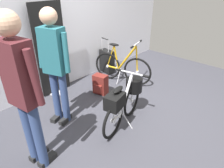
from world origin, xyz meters
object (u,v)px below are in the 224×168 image
visitor_near_wall (55,62)px  backpack_on_floor (100,84)px  folding_bike_foreground (125,100)px  visitor_browsing (23,88)px  rolling_suitcase (107,61)px  display_bike_left (122,67)px  floor_banner_stand (52,56)px

visitor_near_wall → backpack_on_floor: (0.98, 0.14, -0.79)m
visitor_near_wall → folding_bike_foreground: bearing=-52.1°
folding_bike_foreground → backpack_on_floor: folding_bike_foreground is taller
visitor_browsing → rolling_suitcase: (2.45, 1.25, -0.76)m
display_bike_left → rolling_suitcase: 0.60m
visitor_browsing → backpack_on_floor: visitor_browsing is taller
display_bike_left → visitor_near_wall: (-1.64, -0.16, 0.64)m
visitor_browsing → visitor_near_wall: bearing=36.7°
rolling_suitcase → floor_banner_stand: bearing=176.9°
display_bike_left → visitor_near_wall: visitor_near_wall is taller
folding_bike_foreground → rolling_suitcase: 1.92m
visitor_near_wall → backpack_on_floor: bearing=8.3°
visitor_browsing → backpack_on_floor: bearing=21.5°
visitor_near_wall → visitor_browsing: visitor_browsing is taller
display_bike_left → visitor_near_wall: size_ratio=0.74×
folding_bike_foreground → visitor_browsing: visitor_browsing is taller
visitor_near_wall → rolling_suitcase: bearing=22.6°
visitor_browsing → rolling_suitcase: bearing=27.0°
display_bike_left → visitor_browsing: visitor_browsing is taller
visitor_browsing → floor_banner_stand: bearing=50.0°
floor_banner_stand → rolling_suitcase: (1.35, -0.07, -0.47)m
rolling_suitcase → visitor_browsing: bearing=-153.0°
floor_banner_stand → visitor_near_wall: 0.94m
floor_banner_stand → visitor_near_wall: visitor_near_wall is taller
folding_bike_foreground → visitor_browsing: bearing=168.4°
floor_banner_stand → display_bike_left: (1.21, -0.65, -0.41)m
backpack_on_floor → folding_bike_foreground: bearing=-112.0°
folding_bike_foreground → display_bike_left: 1.39m
visitor_near_wall → visitor_browsing: bearing=-143.3°
display_bike_left → backpack_on_floor: display_bike_left is taller
backpack_on_floor → visitor_browsing: bearing=-158.5°
display_bike_left → folding_bike_foreground: bearing=-137.7°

